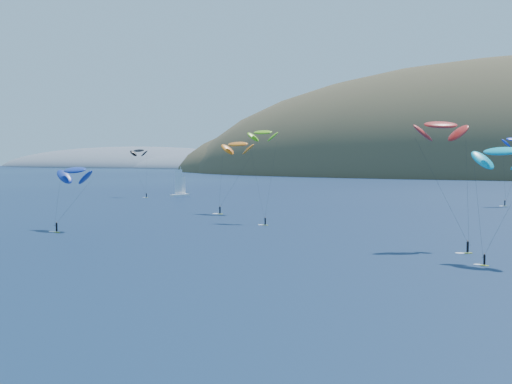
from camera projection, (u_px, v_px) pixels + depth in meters
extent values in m
ellipsoid|color=#3D3526|center=(350.00, 180.00, 647.94)|extent=(340.00, 240.00, 120.00)
ellipsoid|color=slate|center=(135.00, 169.00, 937.85)|extent=(400.00, 240.00, 60.00)
ellipsoid|color=slate|center=(217.00, 170.00, 845.87)|extent=(240.00, 180.00, 44.00)
cube|color=white|center=(180.00, 195.00, 269.45)|extent=(5.05, 8.04, 0.94)
cylinder|color=white|center=(181.00, 181.00, 269.64)|extent=(0.15, 0.15, 10.99)
cube|color=#D3DE18|center=(220.00, 214.00, 188.93)|extent=(1.67, 0.64, 0.09)
cylinder|color=black|center=(220.00, 210.00, 188.88)|extent=(0.38, 0.38, 1.74)
sphere|color=#8C6047|center=(220.00, 206.00, 188.82)|extent=(0.29, 0.29, 0.29)
ellipsoid|color=orange|center=(238.00, 144.00, 192.22)|extent=(9.77, 5.32, 5.22)
cube|color=#D3DE18|center=(265.00, 225.00, 159.25)|extent=(1.37, 0.44, 0.07)
cylinder|color=black|center=(265.00, 221.00, 159.21)|extent=(0.32, 0.32, 1.45)
sphere|color=#8C6047|center=(265.00, 218.00, 159.16)|extent=(0.24, 0.24, 0.24)
ellipsoid|color=#6DBD18|center=(263.00, 132.00, 167.81)|extent=(7.26, 3.56, 3.99)
cube|color=#D3DE18|center=(505.00, 206.00, 218.54)|extent=(1.36, 1.25, 0.08)
cylinder|color=black|center=(505.00, 203.00, 218.49)|extent=(0.34, 0.34, 1.54)
sphere|color=#8C6047|center=(505.00, 200.00, 218.44)|extent=(0.26, 0.26, 0.26)
cube|color=#D3DE18|center=(484.00, 265.00, 101.29)|extent=(1.35, 0.87, 0.07)
cylinder|color=black|center=(484.00, 260.00, 101.24)|extent=(0.31, 0.31, 1.40)
sphere|color=#8C6047|center=(485.00, 254.00, 101.20)|extent=(0.23, 0.23, 0.23)
ellipsoid|color=#00A7C3|center=(502.00, 151.00, 104.73)|extent=(9.85, 7.39, 4.99)
cube|color=#D3DE18|center=(468.00, 253.00, 113.95)|extent=(1.55, 1.20, 0.09)
cylinder|color=black|center=(468.00, 247.00, 113.90)|extent=(0.36, 0.36, 1.65)
sphere|color=#8C6047|center=(468.00, 241.00, 113.85)|extent=(0.28, 0.28, 0.28)
ellipsoid|color=red|center=(441.00, 125.00, 120.63)|extent=(9.98, 8.41, 5.08)
cube|color=#D3DE18|center=(57.00, 232.00, 144.67)|extent=(1.66, 0.79, 0.09)
cylinder|color=black|center=(57.00, 227.00, 144.62)|extent=(0.37, 0.37, 1.71)
sphere|color=#8C6047|center=(57.00, 222.00, 144.57)|extent=(0.29, 0.29, 0.29)
ellipsoid|color=navy|center=(75.00, 170.00, 150.10)|extent=(10.21, 6.31, 5.30)
cube|color=#D3DE18|center=(146.00, 198.00, 261.03)|extent=(1.30, 0.41, 0.07)
cylinder|color=black|center=(146.00, 195.00, 260.99)|extent=(0.30, 0.30, 1.38)
sphere|color=#8C6047|center=(146.00, 193.00, 260.95)|extent=(0.23, 0.23, 0.23)
ellipsoid|color=black|center=(139.00, 151.00, 266.28)|extent=(7.14, 3.48, 3.93)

